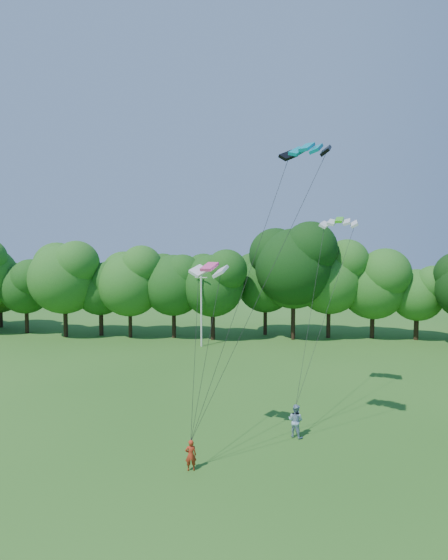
# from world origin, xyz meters

# --- Properties ---
(ground) EXTENTS (160.00, 160.00, 0.00)m
(ground) POSITION_xyz_m (0.00, 0.00, 0.00)
(ground) COLOR #285D19
(ground) RESTS_ON ground
(utility_pole) EXTENTS (1.52, 0.64, 7.96)m
(utility_pole) POSITION_xyz_m (-3.23, 30.55, 4.10)
(utility_pole) COLOR silver
(utility_pole) RESTS_ON ground
(kite_flyer_left) EXTENTS (0.64, 0.52, 1.53)m
(kite_flyer_left) POSITION_xyz_m (1.75, 3.33, 0.76)
(kite_flyer_left) COLOR #B02D16
(kite_flyer_left) RESTS_ON ground
(kite_flyer_right) EXTENTS (1.16, 1.08, 1.91)m
(kite_flyer_right) POSITION_xyz_m (6.87, 7.98, 0.95)
(kite_flyer_right) COLOR #8AA7C0
(kite_flyer_right) RESTS_ON ground
(kite_teal) EXTENTS (2.66, 1.96, 0.61)m
(kite_teal) POSITION_xyz_m (7.22, 5.46, 15.85)
(kite_teal) COLOR #05849B
(kite_teal) RESTS_ON ground
(kite_green) EXTENTS (2.71, 1.67, 0.51)m
(kite_green) POSITION_xyz_m (9.82, 14.37, 12.85)
(kite_green) COLOR green
(kite_green) RESTS_ON ground
(kite_pink) EXTENTS (2.19, 1.57, 0.47)m
(kite_pink) POSITION_xyz_m (2.27, 5.70, 9.89)
(kite_pink) COLOR #ED428A
(kite_pink) RESTS_ON ground
(tree_back_center) EXTENTS (10.21, 10.21, 14.85)m
(tree_back_center) POSITION_xyz_m (6.97, 35.83, 9.27)
(tree_back_center) COLOR black
(tree_back_center) RESTS_ON ground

